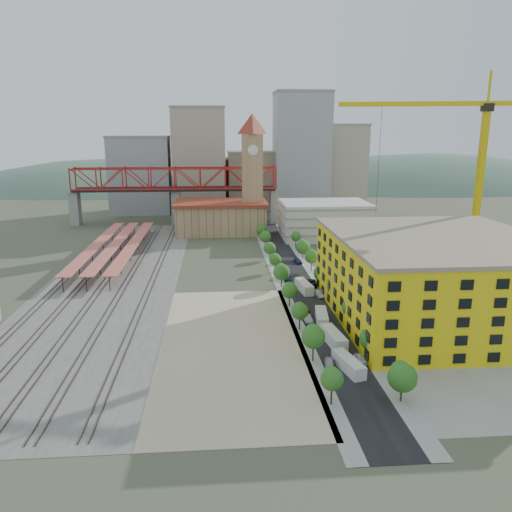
{
  "coord_description": "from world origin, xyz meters",
  "views": [
    {
      "loc": [
        -6.48,
        -122.92,
        40.83
      ],
      "look_at": [
        3.24,
        0.32,
        10.0
      ],
      "focal_mm": 35.0,
      "sensor_mm": 36.0,
      "label": 1
    }
  ],
  "objects": [
    {
      "name": "ground",
      "position": [
        0.0,
        0.0,
        0.0
      ],
      "size": [
        400.0,
        400.0,
        0.0
      ],
      "primitive_type": "plane",
      "color": "#474C38",
      "rests_on": "ground"
    },
    {
      "name": "distant_hills",
      "position": [
        45.28,
        260.0,
        -79.54
      ],
      "size": [
        647.0,
        264.0,
        227.0
      ],
      "color": "#4C6B59",
      "rests_on": "ground"
    },
    {
      "name": "ballast_strip",
      "position": [
        -36.0,
        17.5,
        0.03
      ],
      "size": [
        36.0,
        165.0,
        0.06
      ],
      "primitive_type": "cube",
      "color": "#605E59",
      "rests_on": "ground"
    },
    {
      "name": "car_6",
      "position": [
        19.0,
        5.59,
        0.77
      ],
      "size": [
        3.19,
        5.79,
        1.54
      ],
      "primitive_type": "imported",
      "rotation": [
        0.0,
        0.0,
        -0.12
      ],
      "color": "black",
      "rests_on": "ground"
    },
    {
      "name": "skyline",
      "position": [
        7.47,
        142.31,
        22.81
      ],
      "size": [
        133.0,
        46.0,
        60.0
      ],
      "color": "#9EA0A3",
      "rests_on": "ground"
    },
    {
      "name": "site_trailer_d",
      "position": [
        16.0,
        0.88,
        1.28
      ],
      "size": [
        3.7,
        9.58,
        2.55
      ],
      "primitive_type": "cube",
      "rotation": [
        0.0,
        0.0,
        0.14
      ],
      "color": "silver",
      "rests_on": "ground"
    },
    {
      "name": "street_trees",
      "position": [
        16.0,
        5.0,
        0.0
      ],
      "size": [
        15.4,
        124.4,
        8.0
      ],
      "color": "#205D1C",
      "rests_on": "ground"
    },
    {
      "name": "car_3",
      "position": [
        13.0,
        11.05,
        0.79
      ],
      "size": [
        2.33,
        5.5,
        1.58
      ],
      "primitive_type": "imported",
      "rotation": [
        0.0,
        0.0,
        0.02
      ],
      "color": "#1A1F4D",
      "rests_on": "ground"
    },
    {
      "name": "car_7",
      "position": [
        19.0,
        29.85,
        0.69
      ],
      "size": [
        2.53,
        4.96,
        1.38
      ],
      "primitive_type": "imported",
      "rotation": [
        0.0,
        0.0,
        0.13
      ],
      "color": "navy",
      "rests_on": "ground"
    },
    {
      "name": "car_1",
      "position": [
        13.0,
        -20.49,
        0.71
      ],
      "size": [
        2.06,
        4.49,
        1.43
      ],
      "primitive_type": "imported",
      "rotation": [
        0.0,
        0.0,
        0.13
      ],
      "color": "#9E9FA4",
      "rests_on": "ground"
    },
    {
      "name": "rail_tracks",
      "position": [
        -37.8,
        17.5,
        0.15
      ],
      "size": [
        26.56,
        160.0,
        0.18
      ],
      "color": "#382B23",
      "rests_on": "ground"
    },
    {
      "name": "street_asphalt",
      "position": [
        16.0,
        15.0,
        0.03
      ],
      "size": [
        12.0,
        170.0,
        0.06
      ],
      "primitive_type": "cube",
      "color": "black",
      "rests_on": "ground"
    },
    {
      "name": "construction_pad",
      "position": [
        45.0,
        -20.0,
        0.03
      ],
      "size": [
        50.0,
        90.0,
        0.06
      ],
      "primitive_type": "cube",
      "color": "gray",
      "rests_on": "ground"
    },
    {
      "name": "truss_bridge",
      "position": [
        -25.0,
        105.0,
        18.86
      ],
      "size": [
        94.0,
        9.6,
        25.6
      ],
      "color": "gray",
      "rests_on": "ground"
    },
    {
      "name": "sidewalk_east",
      "position": [
        21.5,
        15.0,
        0.02
      ],
      "size": [
        3.0,
        170.0,
        0.04
      ],
      "primitive_type": "cube",
      "color": "gray",
      "rests_on": "ground"
    },
    {
      "name": "tower_crane",
      "position": [
        61.79,
        9.77,
        34.75
      ],
      "size": [
        52.06,
        12.33,
        56.32
      ],
      "color": "gold",
      "rests_on": "ground"
    },
    {
      "name": "car_5",
      "position": [
        19.0,
        -3.77,
        0.8
      ],
      "size": [
        2.43,
        5.09,
        1.61
      ],
      "primitive_type": "imported",
      "rotation": [
        0.0,
        0.0,
        0.15
      ],
      "color": "#A6A7AB",
      "rests_on": "ground"
    },
    {
      "name": "construction_building",
      "position": [
        42.0,
        -20.0,
        9.41
      ],
      "size": [
        44.6,
        50.6,
        18.8
      ],
      "color": "yellow",
      "rests_on": "ground"
    },
    {
      "name": "car_0",
      "position": [
        13.0,
        -42.57,
        0.7
      ],
      "size": [
        2.33,
        4.34,
        1.4
      ],
      "primitive_type": "imported",
      "rotation": [
        0.0,
        0.0,
        -0.17
      ],
      "color": "#BBBBBB",
      "rests_on": "ground"
    },
    {
      "name": "platform_canopies",
      "position": [
        -41.0,
        45.0,
        3.99
      ],
      "size": [
        16.0,
        80.0,
        4.12
      ],
      "color": "#D65452",
      "rests_on": "ground"
    },
    {
      "name": "car_4",
      "position": [
        19.0,
        -41.4,
        0.65
      ],
      "size": [
        1.89,
        3.95,
        1.3
      ],
      "primitive_type": "imported",
      "rotation": [
        0.0,
        0.0,
        0.09
      ],
      "color": "white",
      "rests_on": "ground"
    },
    {
      "name": "dirt_lot",
      "position": [
        -4.0,
        -31.5,
        0.03
      ],
      "size": [
        28.0,
        67.0,
        0.06
      ],
      "primitive_type": "cube",
      "color": "tan",
      "rests_on": "ground"
    },
    {
      "name": "station_hall",
      "position": [
        -5.0,
        82.0,
        6.67
      ],
      "size": [
        38.0,
        24.0,
        13.1
      ],
      "color": "tan",
      "rests_on": "ground"
    },
    {
      "name": "car_2",
      "position": [
        13.0,
        -18.1,
        0.66
      ],
      "size": [
        2.84,
        5.02,
        1.32
      ],
      "primitive_type": "imported",
      "rotation": [
        0.0,
        0.0,
        -0.14
      ],
      "color": "black",
      "rests_on": "ground"
    },
    {
      "name": "site_trailer_a",
      "position": [
        16.0,
        -44.2,
        1.21
      ],
      "size": [
        4.33,
        9.11,
        2.41
      ],
      "primitive_type": "cube",
      "rotation": [
        0.0,
        0.0,
        0.24
      ],
      "color": "silver",
      "rests_on": "ground"
    },
    {
      "name": "sidewalk_west",
      "position": [
        10.5,
        15.0,
        0.02
      ],
      "size": [
        3.0,
        170.0,
        0.04
      ],
      "primitive_type": "cube",
      "color": "gray",
      "rests_on": "ground"
    },
    {
      "name": "clock_tower",
      "position": [
        8.0,
        79.99,
        28.7
      ],
      "size": [
        12.0,
        12.0,
        52.0
      ],
      "color": "tan",
      "rests_on": "ground"
    },
    {
      "name": "parking_garage",
      "position": [
        36.0,
        70.0,
        7.0
      ],
      "size": [
        34.0,
        26.0,
        14.0
      ],
      "primitive_type": "cube",
      "color": "silver",
      "rests_on": "ground"
    },
    {
      "name": "site_trailer_c",
      "position": [
        16.0,
        -21.39,
        1.24
      ],
      "size": [
        3.53,
        9.26,
        2.47
      ],
      "primitive_type": "cube",
      "rotation": [
        0.0,
        0.0,
        -0.13
      ],
      "color": "silver",
      "rests_on": "ground"
    },
    {
      "name": "site_trailer_b",
      "position": [
        16.0,
        -32.83,
        1.31
      ],
      "size": [
        3.68,
        9.78,
        2.61
      ],
      "primitive_type": "cube",
      "rotation": [
        0.0,
        0.0,
        0.12
      ],
      "color": "silver",
      "rests_on": "ground"
    }
  ]
}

